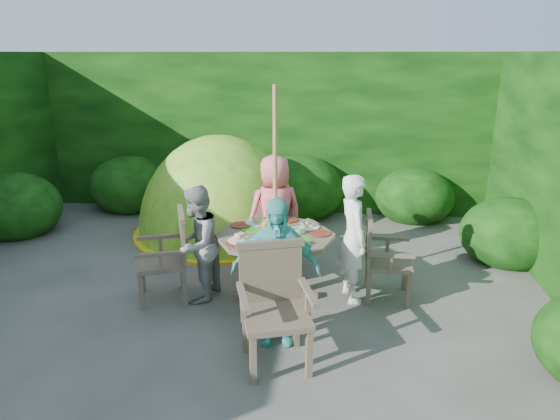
# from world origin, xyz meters

# --- Properties ---
(ground) EXTENTS (60.00, 60.00, 0.00)m
(ground) POSITION_xyz_m (0.00, 0.00, 0.00)
(ground) COLOR #4D4B44
(ground) RESTS_ON ground
(hedge_enclosure) EXTENTS (9.00, 9.00, 2.50)m
(hedge_enclosure) POSITION_xyz_m (0.00, 1.33, 1.25)
(hedge_enclosure) COLOR black
(hedge_enclosure) RESTS_ON ground
(patio_table) EXTENTS (1.39, 1.39, 0.86)m
(patio_table) POSITION_xyz_m (0.61, 0.46, 0.60)
(patio_table) COLOR #4A3E30
(patio_table) RESTS_ON ground
(parasol_pole) EXTENTS (0.05, 0.05, 2.20)m
(parasol_pole) POSITION_xyz_m (0.61, 0.46, 1.10)
(parasol_pole) COLOR #9C713E
(parasol_pole) RESTS_ON ground
(garden_chair_right) EXTENTS (0.47, 0.52, 0.87)m
(garden_chair_right) POSITION_xyz_m (1.70, 0.62, 0.46)
(garden_chair_right) COLOR #4A3E30
(garden_chair_right) RESTS_ON ground
(garden_chair_left) EXTENTS (0.64, 0.68, 0.91)m
(garden_chair_left) POSITION_xyz_m (-0.49, 0.33, 0.49)
(garden_chair_left) COLOR #4A3E30
(garden_chair_left) RESTS_ON ground
(garden_chair_back) EXTENTS (0.53, 0.48, 0.85)m
(garden_chair_back) POSITION_xyz_m (0.45, 1.55, 0.45)
(garden_chair_back) COLOR #4A3E30
(garden_chair_back) RESTS_ON ground
(garden_chair_front) EXTENTS (0.71, 0.66, 0.97)m
(garden_chair_front) POSITION_xyz_m (0.74, -0.63, 0.52)
(garden_chair_front) COLOR #4A3E30
(garden_chair_front) RESTS_ON ground
(child_right) EXTENTS (0.45, 0.56, 1.34)m
(child_right) POSITION_xyz_m (1.40, 0.57, 0.67)
(child_right) COLOR white
(child_right) RESTS_ON ground
(child_left) EXTENTS (0.55, 0.66, 1.22)m
(child_left) POSITION_xyz_m (-0.19, 0.35, 0.61)
(child_left) COLOR gray
(child_left) RESTS_ON ground
(child_back) EXTENTS (0.80, 0.69, 1.38)m
(child_back) POSITION_xyz_m (0.50, 1.25, 0.69)
(child_back) COLOR #FF6977
(child_back) RESTS_ON ground
(child_front) EXTENTS (0.80, 0.38, 1.34)m
(child_front) POSITION_xyz_m (0.71, -0.33, 0.67)
(child_front) COLOR #50BCB7
(child_front) RESTS_ON ground
(dome_tent) EXTENTS (2.75, 2.75, 2.81)m
(dome_tent) POSITION_xyz_m (-0.46, 2.38, 0.00)
(dome_tent) COLOR #5CAF21
(dome_tent) RESTS_ON ground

